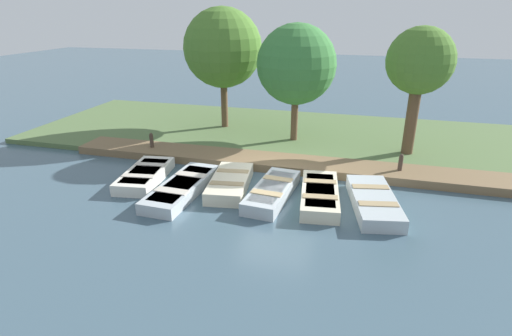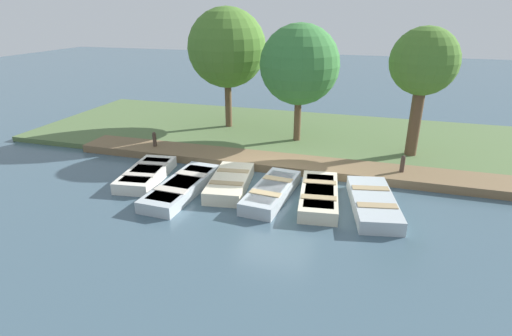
{
  "view_description": "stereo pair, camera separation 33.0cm",
  "coord_description": "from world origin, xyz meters",
  "px_view_note": "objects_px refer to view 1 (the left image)",
  "views": [
    {
      "loc": [
        11.78,
        2.47,
        5.35
      ],
      "look_at": [
        0.49,
        -0.58,
        0.65
      ],
      "focal_mm": 28.0,
      "sensor_mm": 36.0,
      "label": 1
    },
    {
      "loc": [
        11.69,
        2.78,
        5.35
      ],
      "look_at": [
        0.49,
        -0.58,
        0.65
      ],
      "focal_mm": 28.0,
      "sensor_mm": 36.0,
      "label": 2
    }
  ],
  "objects_px": {
    "rowboat_1": "(182,187)",
    "park_tree_left": "(296,65)",
    "park_tree_far_left": "(223,48)",
    "rowboat_5": "(374,201)",
    "mooring_post_far": "(400,166)",
    "rowboat_4": "(320,195)",
    "rowboat_0": "(145,175)",
    "rowboat_3": "(272,191)",
    "mooring_post_near": "(152,143)",
    "park_tree_center": "(420,63)",
    "rowboat_2": "(230,183)"
  },
  "relations": [
    {
      "from": "mooring_post_far",
      "to": "park_tree_center",
      "type": "height_order",
      "value": "park_tree_center"
    },
    {
      "from": "rowboat_3",
      "to": "park_tree_center",
      "type": "bearing_deg",
      "value": 143.35
    },
    {
      "from": "rowboat_2",
      "to": "mooring_post_far",
      "type": "distance_m",
      "value": 5.72
    },
    {
      "from": "rowboat_4",
      "to": "rowboat_5",
      "type": "relative_size",
      "value": 0.95
    },
    {
      "from": "rowboat_4",
      "to": "mooring_post_far",
      "type": "distance_m",
      "value": 3.41
    },
    {
      "from": "rowboat_5",
      "to": "mooring_post_far",
      "type": "distance_m",
      "value": 2.61
    },
    {
      "from": "rowboat_4",
      "to": "rowboat_5",
      "type": "bearing_deg",
      "value": 81.8
    },
    {
      "from": "rowboat_2",
      "to": "rowboat_5",
      "type": "relative_size",
      "value": 0.89
    },
    {
      "from": "mooring_post_near",
      "to": "rowboat_3",
      "type": "bearing_deg",
      "value": 64.71
    },
    {
      "from": "rowboat_5",
      "to": "rowboat_1",
      "type": "bearing_deg",
      "value": -95.63
    },
    {
      "from": "rowboat_5",
      "to": "mooring_post_far",
      "type": "relative_size",
      "value": 3.62
    },
    {
      "from": "rowboat_4",
      "to": "mooring_post_near",
      "type": "xyz_separation_m",
      "value": [
        -2.43,
        -6.83,
        0.23
      ]
    },
    {
      "from": "rowboat_5",
      "to": "mooring_post_far",
      "type": "xyz_separation_m",
      "value": [
        -2.46,
        0.84,
        0.23
      ]
    },
    {
      "from": "rowboat_0",
      "to": "park_tree_center",
      "type": "xyz_separation_m",
      "value": [
        -4.54,
        8.55,
        3.36
      ]
    },
    {
      "from": "rowboat_0",
      "to": "rowboat_2",
      "type": "relative_size",
      "value": 1.02
    },
    {
      "from": "rowboat_2",
      "to": "rowboat_3",
      "type": "height_order",
      "value": "rowboat_2"
    },
    {
      "from": "rowboat_5",
      "to": "rowboat_2",
      "type": "bearing_deg",
      "value": -103.01
    },
    {
      "from": "park_tree_center",
      "to": "rowboat_0",
      "type": "bearing_deg",
      "value": -62.05
    },
    {
      "from": "rowboat_4",
      "to": "park_tree_far_left",
      "type": "relative_size",
      "value": 0.55
    },
    {
      "from": "rowboat_1",
      "to": "park_tree_far_left",
      "type": "height_order",
      "value": "park_tree_far_left"
    },
    {
      "from": "park_tree_center",
      "to": "park_tree_far_left",
      "type": "bearing_deg",
      "value": -102.01
    },
    {
      "from": "rowboat_5",
      "to": "park_tree_far_left",
      "type": "height_order",
      "value": "park_tree_far_left"
    },
    {
      "from": "park_tree_far_left",
      "to": "mooring_post_far",
      "type": "bearing_deg",
      "value": 63.16
    },
    {
      "from": "park_tree_left",
      "to": "park_tree_far_left",
      "type": "bearing_deg",
      "value": -108.49
    },
    {
      "from": "park_tree_center",
      "to": "rowboat_3",
      "type": "bearing_deg",
      "value": -41.74
    },
    {
      "from": "mooring_post_near",
      "to": "rowboat_0",
      "type": "bearing_deg",
      "value": 23.59
    },
    {
      "from": "rowboat_2",
      "to": "rowboat_5",
      "type": "xyz_separation_m",
      "value": [
        0.16,
        4.39,
        -0.0
      ]
    },
    {
      "from": "rowboat_0",
      "to": "rowboat_4",
      "type": "height_order",
      "value": "rowboat_4"
    },
    {
      "from": "rowboat_0",
      "to": "rowboat_3",
      "type": "relative_size",
      "value": 0.94
    },
    {
      "from": "rowboat_4",
      "to": "mooring_post_near",
      "type": "distance_m",
      "value": 7.25
    },
    {
      "from": "rowboat_2",
      "to": "mooring_post_near",
      "type": "distance_m",
      "value": 4.61
    },
    {
      "from": "rowboat_1",
      "to": "mooring_post_near",
      "type": "relative_size",
      "value": 3.98
    },
    {
      "from": "rowboat_0",
      "to": "park_tree_far_left",
      "type": "xyz_separation_m",
      "value": [
        -6.22,
        0.63,
        3.53
      ]
    },
    {
      "from": "rowboat_1",
      "to": "park_tree_left",
      "type": "bearing_deg",
      "value": 158.78
    },
    {
      "from": "rowboat_0",
      "to": "rowboat_5",
      "type": "distance_m",
      "value": 7.32
    },
    {
      "from": "park_tree_left",
      "to": "rowboat_4",
      "type": "bearing_deg",
      "value": 18.39
    },
    {
      "from": "rowboat_4",
      "to": "park_tree_far_left",
      "type": "xyz_separation_m",
      "value": [
        -6.24,
        -5.15,
        3.51
      ]
    },
    {
      "from": "rowboat_4",
      "to": "park_tree_far_left",
      "type": "bearing_deg",
      "value": -147.35
    },
    {
      "from": "rowboat_1",
      "to": "rowboat_3",
      "type": "bearing_deg",
      "value": 101.39
    },
    {
      "from": "rowboat_3",
      "to": "rowboat_5",
      "type": "distance_m",
      "value": 2.95
    },
    {
      "from": "mooring_post_near",
      "to": "park_tree_far_left",
      "type": "relative_size",
      "value": 0.16
    },
    {
      "from": "mooring_post_near",
      "to": "park_tree_far_left",
      "type": "bearing_deg",
      "value": 156.11
    },
    {
      "from": "rowboat_1",
      "to": "rowboat_4",
      "type": "relative_size",
      "value": 1.15
    },
    {
      "from": "rowboat_1",
      "to": "rowboat_2",
      "type": "relative_size",
      "value": 1.24
    },
    {
      "from": "rowboat_2",
      "to": "mooring_post_far",
      "type": "bearing_deg",
      "value": 106.15
    },
    {
      "from": "park_tree_far_left",
      "to": "park_tree_left",
      "type": "xyz_separation_m",
      "value": [
        1.16,
        3.46,
        -0.44
      ]
    },
    {
      "from": "rowboat_0",
      "to": "rowboat_1",
      "type": "xyz_separation_m",
      "value": [
        0.58,
        1.61,
        -0.01
      ]
    },
    {
      "from": "park_tree_left",
      "to": "rowboat_0",
      "type": "bearing_deg",
      "value": -38.91
    },
    {
      "from": "rowboat_4",
      "to": "rowboat_5",
      "type": "height_order",
      "value": "rowboat_5"
    },
    {
      "from": "mooring_post_near",
      "to": "park_tree_center",
      "type": "distance_m",
      "value": 10.32
    }
  ]
}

